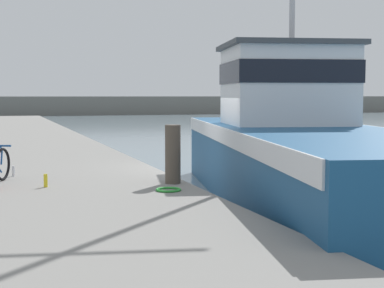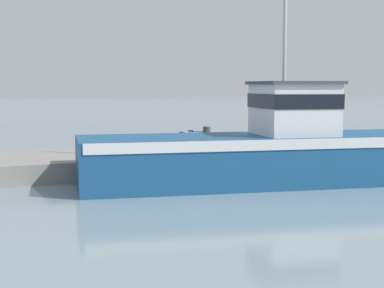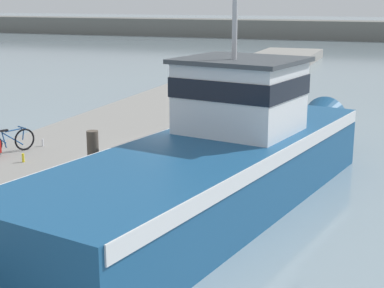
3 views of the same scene
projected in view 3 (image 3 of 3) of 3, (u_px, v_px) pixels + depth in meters
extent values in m
plane|color=gray|center=(180.00, 182.00, 17.82)|extent=(320.00, 320.00, 0.00)
cube|color=gray|center=(70.00, 159.00, 19.00)|extent=(5.02, 80.00, 0.78)
cube|color=navy|center=(210.00, 177.00, 15.25)|extent=(6.19, 13.44, 1.84)
cone|color=navy|center=(314.00, 124.00, 21.56)|extent=(2.18, 2.64, 1.75)
cube|color=silver|center=(210.00, 150.00, 15.07)|extent=(6.21, 13.20, 0.37)
cube|color=silver|center=(240.00, 97.00, 16.13)|extent=(3.39, 3.17, 1.91)
cube|color=black|center=(240.00, 85.00, 16.05)|extent=(3.46, 3.23, 0.53)
cube|color=#3D4247|center=(241.00, 60.00, 15.88)|extent=(3.66, 3.42, 0.12)
torus|color=black|center=(25.00, 139.00, 18.42)|extent=(0.34, 0.65, 0.69)
cylinder|color=navy|center=(4.00, 140.00, 17.92)|extent=(0.09, 0.15, 0.53)
cylinder|color=navy|center=(13.00, 139.00, 18.12)|extent=(0.32, 0.65, 0.53)
cylinder|color=navy|center=(14.00, 130.00, 18.09)|extent=(0.27, 0.53, 0.05)
cylinder|color=navy|center=(23.00, 134.00, 18.36)|extent=(0.07, 0.11, 0.35)
cylinder|color=navy|center=(22.00, 127.00, 18.28)|extent=(0.42, 0.22, 0.04)
cube|color=black|center=(4.00, 131.00, 17.87)|extent=(0.19, 0.26, 0.05)
cylinder|color=#51473D|center=(93.00, 152.00, 15.92)|extent=(0.32, 0.32, 1.19)
torus|color=green|center=(65.00, 181.00, 15.36)|extent=(0.48, 0.48, 0.05)
cylinder|color=silver|center=(43.00, 143.00, 18.97)|extent=(0.06, 0.06, 0.23)
cylinder|color=yellow|center=(23.00, 158.00, 17.14)|extent=(0.07, 0.07, 0.26)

